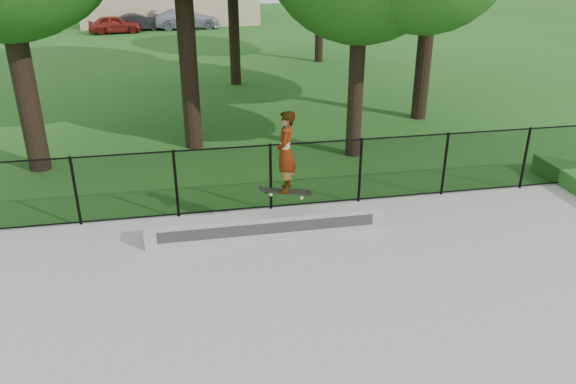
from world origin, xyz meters
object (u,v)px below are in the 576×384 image
(car_a, at_px, (115,24))
(car_c, at_px, (186,19))
(car_b, at_px, (138,22))
(grind_ledge, at_px, (267,225))
(skater_airborne, at_px, (285,154))

(car_a, distance_m, car_c, 4.71)
(car_b, relative_size, car_c, 0.72)
(car_b, height_order, car_c, car_c)
(grind_ledge, relative_size, skater_airborne, 2.74)
(car_a, xyz_separation_m, car_c, (4.55, 1.22, 0.08))
(grind_ledge, height_order, car_a, car_a)
(car_a, xyz_separation_m, car_b, (1.42, 0.92, -0.02))
(car_b, height_order, skater_airborne, skater_airborne)
(car_b, relative_size, skater_airborne, 1.69)
(skater_airborne, bearing_deg, car_c, 92.23)
(car_a, bearing_deg, grind_ledge, -177.10)
(skater_airborne, bearing_deg, car_b, 98.26)
(car_a, bearing_deg, car_c, -82.67)
(grind_ledge, xyz_separation_m, skater_airborne, (0.37, -0.06, 1.50))
(car_a, relative_size, skater_airborne, 1.88)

